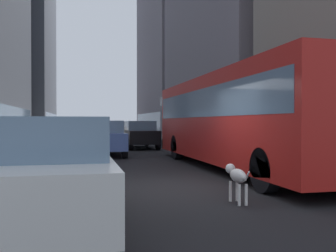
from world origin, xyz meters
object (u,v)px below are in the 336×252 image
at_px(car_silver_sedan, 119,128).
at_px(car_grey_wagon, 110,128).
at_px(car_white_van, 42,175).
at_px(traffic_light_near, 308,95).
at_px(pedestrian_in_coat, 235,133).
at_px(car_black_suv, 139,134).
at_px(car_blue_hatchback, 104,138).
at_px(transit_bus, 236,115).
at_px(dalmatian_dog, 237,176).
at_px(car_red_coupe, 88,128).
at_px(pedestrian_with_handbag, 254,134).

bearing_deg(car_silver_sedan, car_grey_wagon, -107.96).
distance_m(car_white_van, traffic_light_near, 9.49).
bearing_deg(pedestrian_in_coat, car_silver_sedan, 94.60).
bearing_deg(car_black_suv, car_blue_hatchback, -118.18).
bearing_deg(car_white_van, car_silver_sedan, 82.91).
xyz_separation_m(transit_bus, pedestrian_in_coat, (2.63, 6.16, -0.77)).
xyz_separation_m(car_grey_wagon, pedestrian_in_coat, (4.23, -27.74, 0.19)).
height_order(car_grey_wagon, dalmatian_dog, car_grey_wagon).
relative_size(car_grey_wagon, traffic_light_near, 1.15).
bearing_deg(car_silver_sedan, car_white_van, -97.09).
bearing_deg(car_black_suv, traffic_light_near, -72.18).
relative_size(car_white_van, dalmatian_dog, 4.06).
relative_size(car_white_van, traffic_light_near, 1.15).
relative_size(car_silver_sedan, dalmatian_dog, 4.95).
distance_m(transit_bus, dalmatian_dog, 5.52).
xyz_separation_m(pedestrian_in_coat, traffic_light_near, (-0.53, -7.05, 1.43)).
distance_m(transit_bus, car_blue_hatchback, 7.39).
bearing_deg(transit_bus, car_black_suv, 98.56).
bearing_deg(car_white_van, car_blue_hatchback, 82.61).
bearing_deg(dalmatian_dog, car_red_coupe, 92.41).
distance_m(car_red_coupe, car_blue_hatchback, 33.23).
distance_m(pedestrian_with_handbag, traffic_light_near, 4.75).
bearing_deg(car_silver_sedan, traffic_light_near, -86.97).
xyz_separation_m(car_black_suv, car_blue_hatchback, (-2.40, -4.48, -0.00)).
relative_size(dalmatian_dog, pedestrian_in_coat, 0.57).
distance_m(car_white_van, car_silver_sedan, 45.37).
distance_m(car_grey_wagon, pedestrian_in_coat, 28.06).
relative_size(car_blue_hatchback, dalmatian_dog, 4.56).
bearing_deg(car_grey_wagon, car_white_van, -95.70).
relative_size(car_red_coupe, car_white_van, 1.08).
bearing_deg(pedestrian_in_coat, transit_bus, -113.09).
bearing_deg(car_blue_hatchback, car_silver_sedan, 83.02).
xyz_separation_m(car_silver_sedan, car_grey_wagon, (-1.60, -4.94, -0.00)).
relative_size(car_white_van, pedestrian_with_handbag, 2.31).
distance_m(dalmatian_dog, traffic_light_near, 6.17).
height_order(car_silver_sedan, pedestrian_in_coat, pedestrian_in_coat).
bearing_deg(transit_bus, pedestrian_in_coat, 66.91).
relative_size(car_black_suv, car_blue_hatchback, 1.02).
bearing_deg(car_red_coupe, car_white_van, -92.01).
relative_size(pedestrian_in_coat, traffic_light_near, 0.50).
height_order(car_black_suv, car_grey_wagon, same).
distance_m(car_white_van, dalmatian_dog, 3.70).
bearing_deg(car_blue_hatchback, car_white_van, -97.39).
xyz_separation_m(car_blue_hatchback, pedestrian_in_coat, (6.63, 0.02, 0.19)).
xyz_separation_m(car_silver_sedan, pedestrian_with_handbag, (2.40, -35.20, 0.19)).
bearing_deg(car_grey_wagon, car_silver_sedan, 72.04).
bearing_deg(car_red_coupe, traffic_light_near, -81.38).
height_order(car_black_suv, traffic_light_near, traffic_light_near).
xyz_separation_m(dalmatian_dog, pedestrian_with_handbag, (4.54, 8.57, 0.50)).
bearing_deg(car_red_coupe, car_grey_wagon, -66.31).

